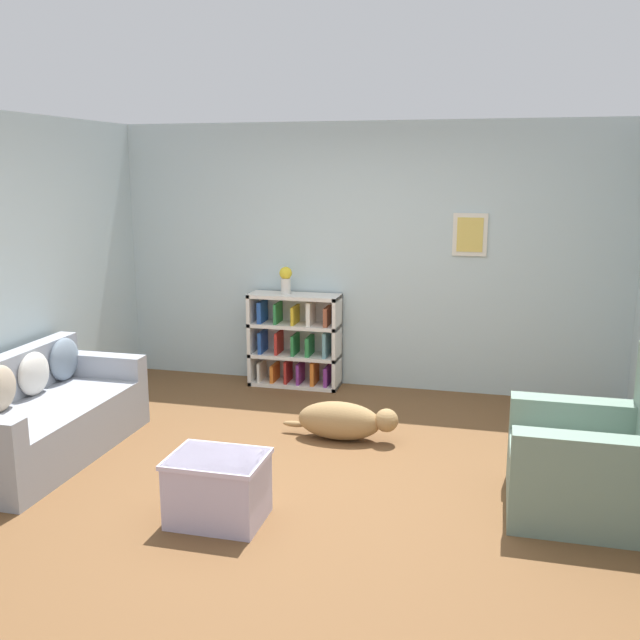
# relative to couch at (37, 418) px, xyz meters

# --- Properties ---
(ground_plane) EXTENTS (14.00, 14.00, 0.00)m
(ground_plane) POSITION_rel_couch_xyz_m (2.07, 0.19, -0.30)
(ground_plane) COLOR brown
(wall_back) EXTENTS (5.60, 0.13, 2.60)m
(wall_back) POSITION_rel_couch_xyz_m (2.08, 2.44, 1.00)
(wall_back) COLOR silver
(wall_back) RESTS_ON ground_plane
(couch) EXTENTS (0.82, 1.76, 0.77)m
(couch) POSITION_rel_couch_xyz_m (0.00, 0.00, 0.00)
(couch) COLOR #9399A3
(couch) RESTS_ON ground_plane
(bookshelf) EXTENTS (0.91, 0.32, 0.94)m
(bookshelf) POSITION_rel_couch_xyz_m (1.41, 2.23, 0.15)
(bookshelf) COLOR silver
(bookshelf) RESTS_ON ground_plane
(recliner_chair) EXTENTS (0.98, 0.88, 1.05)m
(recliner_chair) POSITION_rel_couch_xyz_m (4.04, 0.05, 0.05)
(recliner_chair) COLOR gray
(recliner_chair) RESTS_ON ground_plane
(coffee_table) EXTENTS (0.59, 0.46, 0.42)m
(coffee_table) POSITION_rel_couch_xyz_m (1.73, -0.63, -0.08)
(coffee_table) COLOR #BCB2D1
(coffee_table) RESTS_ON ground_plane
(dog) EXTENTS (0.97, 0.28, 0.31)m
(dog) POSITION_rel_couch_xyz_m (2.19, 0.89, -0.14)
(dog) COLOR #9E7A4C
(dog) RESTS_ON ground_plane
(vase) EXTENTS (0.12, 0.12, 0.27)m
(vase) POSITION_rel_couch_xyz_m (1.31, 2.21, 0.79)
(vase) COLOR silver
(vase) RESTS_ON bookshelf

